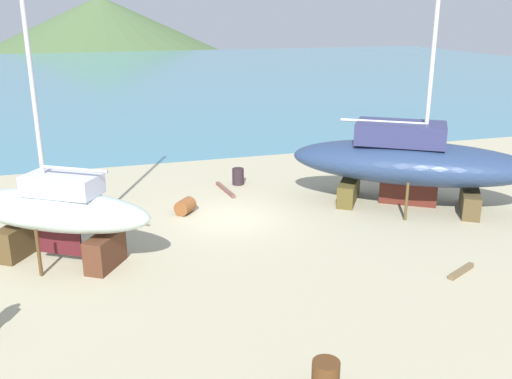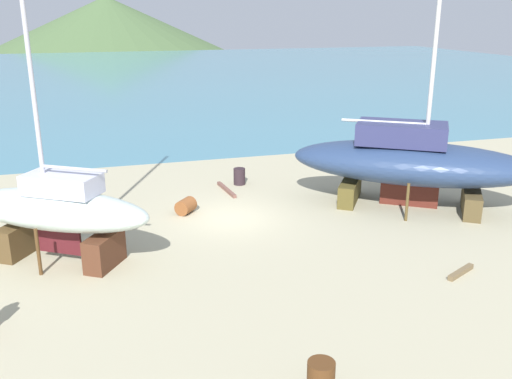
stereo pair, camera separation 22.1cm
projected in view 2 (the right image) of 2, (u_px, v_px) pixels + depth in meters
The scene contains 10 objects.
ground_plane at pixel (254, 252), 20.01m from camera, with size 53.16×53.16×0.00m, color #B2AA8A.
sea_water at pixel (128, 75), 75.26m from camera, with size 146.74×94.44×0.01m, color teal.
headland_hill at pixel (109, 45), 142.84m from camera, with size 105.52×105.52×23.66m, color #4B663B.
sailboat_large_starboard at pixel (57, 210), 18.80m from camera, with size 6.89×5.43×12.39m.
sailboat_mid_port at pixel (411, 161), 24.14m from camera, with size 10.51×8.61×16.83m.
barrel_by_slipway at pixel (321, 379), 12.44m from camera, with size 0.63×0.63×0.86m, color #513016.
barrel_rust_near at pixel (239, 176), 27.74m from camera, with size 0.58×0.58×0.82m, color #2F2228.
barrel_tipped_left at pixel (186, 206), 23.78m from camera, with size 0.65×0.65×0.84m, color brown.
timber_plank_near at pixel (226, 190), 26.78m from camera, with size 2.34×0.16×0.15m, color brown.
timber_short_cross at pixel (461, 272), 18.30m from camera, with size 1.41×0.17×0.17m, color brown.
Camera 2 is at (-5.16, -21.23, 8.23)m, focal length 39.27 mm.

